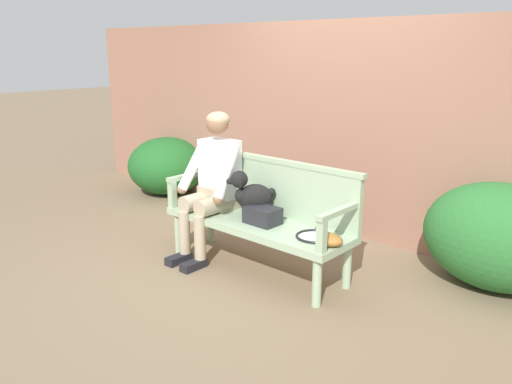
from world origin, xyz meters
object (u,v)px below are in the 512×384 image
(dog_on_bench, at_px, (251,194))
(baseball_glove, at_px, (329,239))
(garden_bench, at_px, (256,227))
(person_seated, at_px, (213,180))
(tennis_racket, at_px, (315,235))
(sports_bag, at_px, (263,215))

(dog_on_bench, bearing_deg, baseball_glove, -6.03)
(garden_bench, distance_m, baseball_glove, 0.78)
(dog_on_bench, xyz_separation_m, baseball_glove, (0.86, -0.09, -0.16))
(person_seated, xyz_separation_m, tennis_racket, (1.08, 0.04, -0.26))
(dog_on_bench, height_order, tennis_racket, dog_on_bench)
(tennis_racket, bearing_deg, garden_bench, -177.85)
(person_seated, bearing_deg, sports_bag, -0.19)
(baseball_glove, bearing_deg, sports_bag, -177.06)
(baseball_glove, relative_size, sports_bag, 0.79)
(person_seated, relative_size, sports_bag, 4.66)
(person_seated, xyz_separation_m, dog_on_bench, (0.41, 0.05, -0.07))
(person_seated, bearing_deg, garden_bench, 1.79)
(tennis_racket, relative_size, sports_bag, 2.04)
(garden_bench, height_order, baseball_glove, baseball_glove)
(garden_bench, bearing_deg, sports_bag, -11.17)
(garden_bench, relative_size, person_seated, 1.31)
(person_seated, bearing_deg, baseball_glove, -2.00)
(dog_on_bench, distance_m, sports_bag, 0.23)
(dog_on_bench, bearing_deg, sports_bag, -15.52)
(person_seated, xyz_separation_m, sports_bag, (0.58, -0.00, -0.20))
(garden_bench, xyz_separation_m, person_seated, (-0.49, -0.02, 0.33))
(garden_bench, bearing_deg, baseball_glove, -4.42)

